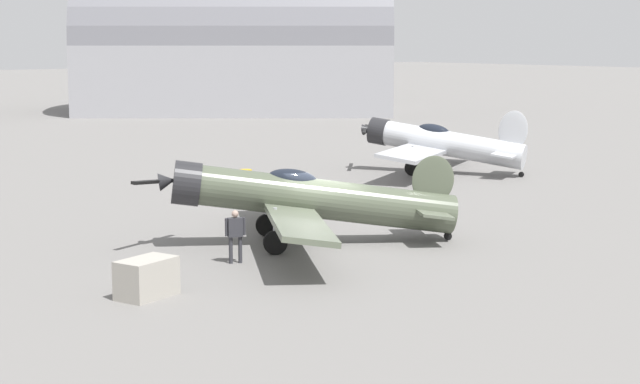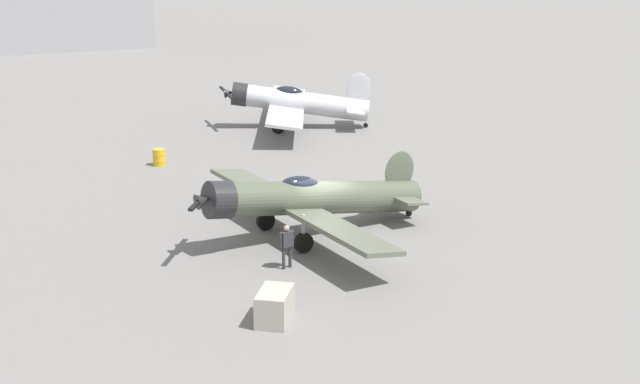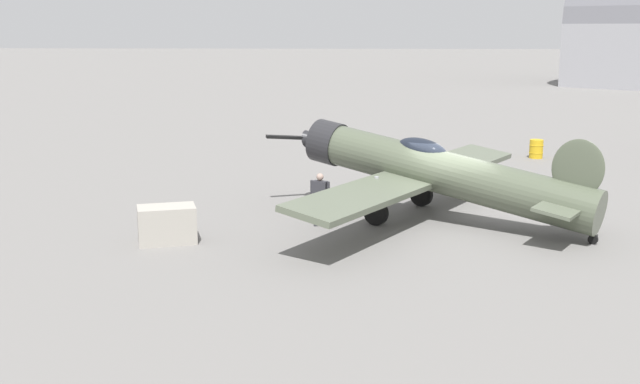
{
  "view_description": "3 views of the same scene",
  "coord_description": "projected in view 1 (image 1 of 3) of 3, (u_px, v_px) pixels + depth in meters",
  "views": [
    {
      "loc": [
        26.82,
        -21.72,
        6.99
      ],
      "look_at": [
        -0.0,
        0.0,
        1.8
      ],
      "focal_mm": 57.28,
      "sensor_mm": 36.0,
      "label": 1
    },
    {
      "loc": [
        17.25,
        -32.41,
        12.87
      ],
      "look_at": [
        -0.0,
        0.0,
        1.8
      ],
      "focal_mm": 52.79,
      "sensor_mm": 36.0,
      "label": 2
    },
    {
      "loc": [
        23.87,
        -2.89,
        6.08
      ],
      "look_at": [
        0.74,
        -4.02,
        1.1
      ],
      "focal_mm": 43.13,
      "sensor_mm": 36.0,
      "label": 3
    }
  ],
  "objects": [
    {
      "name": "airplane_foreground",
      "position": [
        305.0,
        198.0,
        34.85
      ],
      "size": [
        11.88,
        10.62,
        3.09
      ],
      "rotation": [
        0.0,
        0.0,
        4.17
      ],
      "color": "#4C5442",
      "rests_on": "ground_plane"
    },
    {
      "name": "fuel_drum",
      "position": [
        245.0,
        179.0,
        48.2
      ],
      "size": [
        0.67,
        0.67,
        0.88
      ],
      "color": "gold",
      "rests_on": "ground_plane"
    },
    {
      "name": "ground_crew_mechanic",
      "position": [
        235.0,
        231.0,
        31.95
      ],
      "size": [
        0.39,
        0.61,
        1.69
      ],
      "rotation": [
        0.0,
        0.0,
        5.89
      ],
      "color": "#2D2D33",
      "rests_on": "ground_plane"
    },
    {
      "name": "airplane_mid_apron",
      "position": [
        439.0,
        143.0,
        53.45
      ],
      "size": [
        9.45,
        11.43,
        3.48
      ],
      "rotation": [
        0.0,
        0.0,
        3.64
      ],
      "color": "#B7BABF",
      "rests_on": "ground_plane"
    },
    {
      "name": "equipment_crate",
      "position": [
        147.0,
        278.0,
        27.78
      ],
      "size": [
        1.44,
        1.85,
        1.07
      ],
      "rotation": [
        0.0,
        0.0,
        1.88
      ],
      "color": "#9E998E",
      "rests_on": "ground_plane"
    },
    {
      "name": "distant_hangar",
      "position": [
        238.0,
        54.0,
        98.51
      ],
      "size": [
        31.84,
        33.56,
        17.71
      ],
      "rotation": [
        0.0,
        0.0,
        4.04
      ],
      "color": "#939399",
      "rests_on": "ground_plane"
    },
    {
      "name": "ground_plane",
      "position": [
        320.0,
        244.0,
        35.16
      ],
      "size": [
        400.0,
        400.0,
        0.0
      ],
      "primitive_type": "plane",
      "color": "slate"
    }
  ]
}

